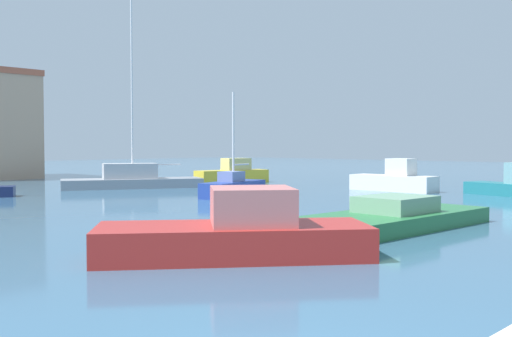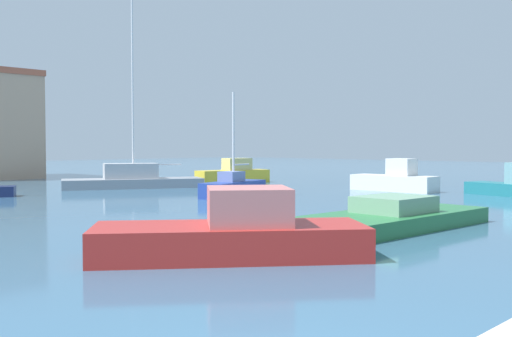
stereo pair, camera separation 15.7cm
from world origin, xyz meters
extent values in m
plane|color=#38607F|center=(15.00, 20.00, 0.00)|extent=(160.00, 160.00, 0.00)
cube|color=#28703D|center=(12.39, 6.70, 0.27)|extent=(8.73, 3.25, 0.53)
cube|color=gray|center=(12.86, 6.68, 0.80)|extent=(2.50, 2.08, 0.54)
cube|color=gray|center=(17.38, 28.91, 0.30)|extent=(9.14, 6.34, 0.61)
cube|color=#ADB0B5|center=(17.22, 28.99, 1.11)|extent=(3.81, 3.07, 1.00)
cylinder|color=silver|center=(17.38, 28.91, 7.38)|extent=(0.12, 0.12, 13.53)
cylinder|color=silver|center=(18.81, 28.18, 1.51)|extent=(2.83, 1.49, 0.08)
cube|color=gold|center=(25.35, 27.88, 0.48)|extent=(5.80, 2.60, 0.96)
cube|color=#DFCD77|center=(25.70, 27.81, 1.40)|extent=(2.15, 1.61, 0.88)
cube|color=white|center=(27.01, 15.33, 0.48)|extent=(1.77, 5.28, 0.95)
cube|color=silver|center=(27.02, 14.80, 1.47)|extent=(1.29, 1.50, 1.03)
cube|color=#B22823|center=(5.42, 6.73, 0.41)|extent=(6.61, 5.95, 0.82)
cube|color=#C4716E|center=(5.78, 6.44, 1.27)|extent=(2.73, 2.71, 0.91)
cube|color=#233D93|center=(17.46, 19.41, 0.41)|extent=(4.87, 2.66, 0.82)
cube|color=#6E7DB1|center=(17.26, 19.36, 1.10)|extent=(1.55, 1.28, 0.55)
cylinder|color=silver|center=(17.46, 19.41, 3.24)|extent=(0.12, 0.12, 4.83)
cylinder|color=silver|center=(18.26, 19.63, 1.72)|extent=(1.59, 0.51, 0.08)
camera|label=1|loc=(-4.43, -3.66, 2.75)|focal=41.25mm
camera|label=2|loc=(-4.32, -3.77, 2.75)|focal=41.25mm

